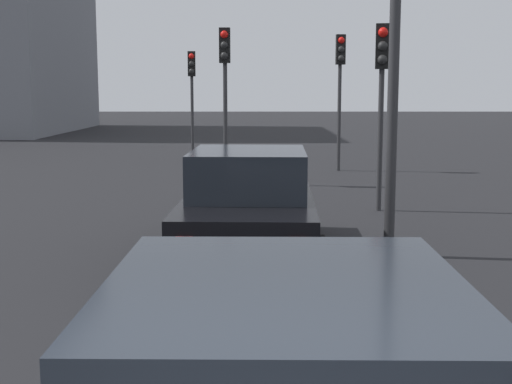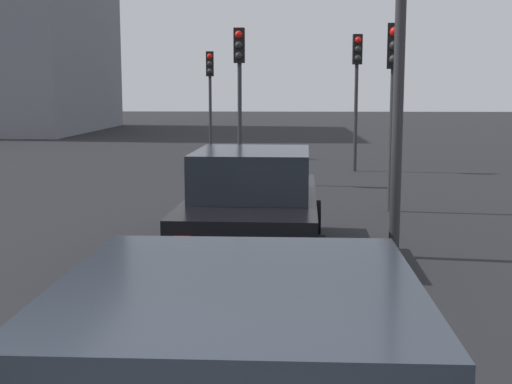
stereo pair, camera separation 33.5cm
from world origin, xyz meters
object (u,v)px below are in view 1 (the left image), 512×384
object	(u,v)px
traffic_light_near_left	(382,77)
traffic_light_near_right	(192,82)
car_black_lead	(249,206)
traffic_light_far_left	(340,74)
traffic_light_far_right	(225,73)

from	to	relation	value
traffic_light_near_left	traffic_light_near_right	distance (m)	12.50
car_black_lead	traffic_light_near_left	bearing A→B (deg)	-31.47
traffic_light_near_left	traffic_light_near_right	world-z (taller)	traffic_light_near_right
traffic_light_far_left	traffic_light_far_right	xyz separation A→B (m)	(-3.15, 3.40, -0.05)
traffic_light_near_right	traffic_light_far_left	size ratio (longest dim) A/B	0.93
traffic_light_near_right	traffic_light_far_left	xyz separation A→B (m)	(-4.21, -4.94, 0.19)
car_black_lead	traffic_light_far_left	size ratio (longest dim) A/B	1.14
car_black_lead	traffic_light_near_left	size ratio (longest dim) A/B	1.24
car_black_lead	traffic_light_near_right	distance (m)	15.83
traffic_light_far_left	traffic_light_near_left	bearing A→B (deg)	-3.34
traffic_light_near_left	traffic_light_far_left	bearing A→B (deg)	-171.83
traffic_light_far_right	traffic_light_near_left	bearing A→B (deg)	42.14
car_black_lead	traffic_light_near_right	xyz separation A→B (m)	(15.54, 2.27, 2.03)
traffic_light_far_left	car_black_lead	bearing A→B (deg)	-16.51
car_black_lead	traffic_light_far_right	bearing A→B (deg)	6.88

